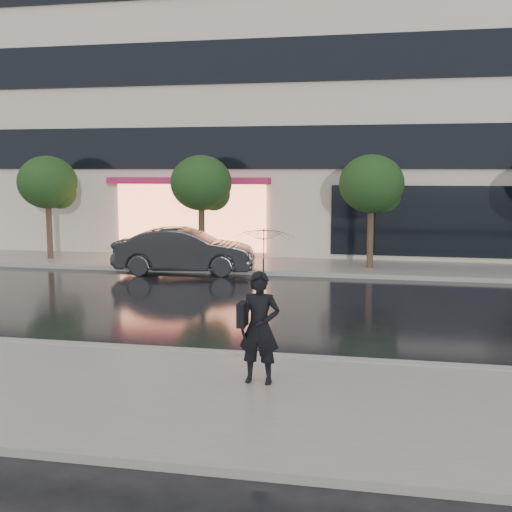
# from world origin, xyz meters

# --- Properties ---
(ground) EXTENTS (120.00, 120.00, 0.00)m
(ground) POSITION_xyz_m (0.00, 0.00, 0.00)
(ground) COLOR black
(ground) RESTS_ON ground
(sidewalk_near) EXTENTS (60.00, 4.50, 0.12)m
(sidewalk_near) POSITION_xyz_m (0.00, -3.25, 0.06)
(sidewalk_near) COLOR slate
(sidewalk_near) RESTS_ON ground
(sidewalk_far) EXTENTS (60.00, 3.50, 0.12)m
(sidewalk_far) POSITION_xyz_m (0.00, 10.25, 0.06)
(sidewalk_far) COLOR slate
(sidewalk_far) RESTS_ON ground
(curb_near) EXTENTS (60.00, 0.25, 0.14)m
(curb_near) POSITION_xyz_m (0.00, -1.00, 0.07)
(curb_near) COLOR gray
(curb_near) RESTS_ON ground
(curb_far) EXTENTS (60.00, 0.25, 0.14)m
(curb_far) POSITION_xyz_m (0.00, 8.50, 0.07)
(curb_far) COLOR gray
(curb_far) RESTS_ON ground
(office_building) EXTENTS (30.00, 12.76, 18.00)m
(office_building) POSITION_xyz_m (-0.00, 17.97, 9.00)
(office_building) COLOR #B8AD9C
(office_building) RESTS_ON ground
(tree_far_west) EXTENTS (2.20, 2.20, 3.99)m
(tree_far_west) POSITION_xyz_m (-8.94, 10.03, 2.92)
(tree_far_west) COLOR #33261C
(tree_far_west) RESTS_ON ground
(tree_mid_west) EXTENTS (2.20, 2.20, 3.99)m
(tree_mid_west) POSITION_xyz_m (-2.94, 10.03, 2.92)
(tree_mid_west) COLOR #33261C
(tree_mid_west) RESTS_ON ground
(tree_mid_east) EXTENTS (2.20, 2.20, 3.99)m
(tree_mid_east) POSITION_xyz_m (3.06, 10.03, 2.92)
(tree_mid_east) COLOR #33261C
(tree_mid_east) RESTS_ON ground
(parked_car) EXTENTS (4.84, 2.24, 1.54)m
(parked_car) POSITION_xyz_m (-3.10, 8.30, 0.77)
(parked_car) COLOR black
(parked_car) RESTS_ON ground
(pedestrian_with_umbrella) EXTENTS (1.00, 1.02, 2.49)m
(pedestrian_with_umbrella) POSITION_xyz_m (1.60, -2.51, 1.73)
(pedestrian_with_umbrella) COLOR black
(pedestrian_with_umbrella) RESTS_ON sidewalk_near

